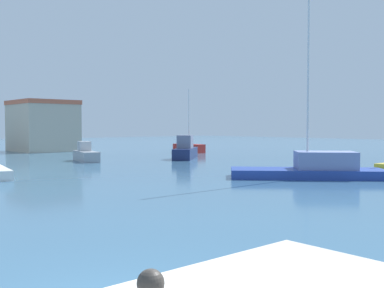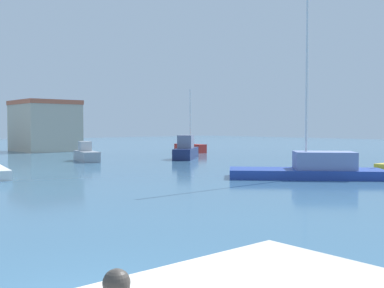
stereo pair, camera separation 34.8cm
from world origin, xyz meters
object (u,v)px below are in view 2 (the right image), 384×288
object	(u,v)px
motorboat_grey_far_right	(86,155)
sailboat_red_behind_lamppost	(190,147)
sailboat_blue_outer_mooring	(312,168)
motorboat_navy_distant_east	(186,150)

from	to	relation	value
motorboat_grey_far_right	sailboat_red_behind_lamppost	bearing A→B (deg)	15.27
sailboat_blue_outer_mooring	motorboat_grey_far_right	distance (m)	20.12
motorboat_navy_distant_east	motorboat_grey_far_right	size ratio (longest dim) A/B	1.14
motorboat_navy_distant_east	sailboat_red_behind_lamppost	distance (m)	9.87
motorboat_navy_distant_east	sailboat_red_behind_lamppost	xyz separation A→B (m)	(6.65, 7.29, -0.14)
sailboat_blue_outer_mooring	motorboat_navy_distant_east	size ratio (longest dim) A/B	2.62
sailboat_blue_outer_mooring	sailboat_red_behind_lamppost	distance (m)	26.31
sailboat_blue_outer_mooring	motorboat_navy_distant_east	world-z (taller)	sailboat_blue_outer_mooring
motorboat_navy_distant_east	motorboat_grey_far_right	xyz separation A→B (m)	(-8.17, 3.25, -0.21)
sailboat_blue_outer_mooring	motorboat_navy_distant_east	xyz separation A→B (m)	(4.50, 16.53, 0.16)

